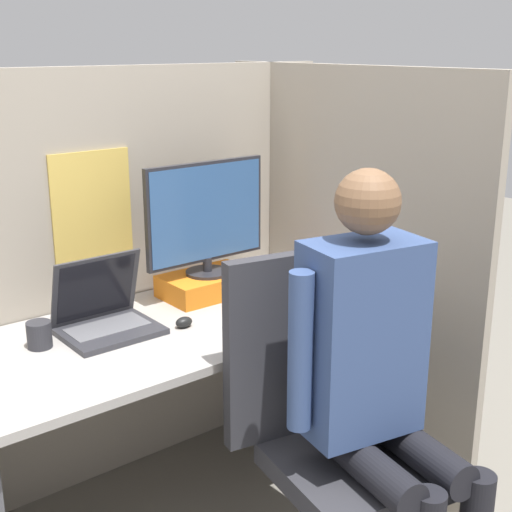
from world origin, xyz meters
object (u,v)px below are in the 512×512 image
object	(u,v)px
monitor	(206,216)
stapler	(298,277)
office_chair	(326,427)
person	(379,373)
pen_cup	(39,335)
paper_box	(208,284)
coffee_mug	(281,269)
carrot_toy	(248,320)
laptop	(106,318)

from	to	relation	value
monitor	stapler	world-z (taller)	monitor
office_chair	person	size ratio (longest dim) A/B	0.79
monitor	pen_cup	distance (m)	0.77
paper_box	coffee_mug	bearing A→B (deg)	-8.38
paper_box	pen_cup	xyz separation A→B (m)	(-0.72, -0.07, 0.00)
monitor	carrot_toy	xyz separation A→B (m)	(-0.08, -0.37, -0.29)
stapler	pen_cup	xyz separation A→B (m)	(-1.09, 0.05, 0.02)
stapler	carrot_toy	world-z (taller)	same
carrot_toy	office_chair	world-z (taller)	office_chair
monitor	stapler	size ratio (longest dim) A/B	3.10
pen_cup	person	bearing A→B (deg)	-54.05
office_chair	person	distance (m)	0.29
monitor	person	xyz separation A→B (m)	(-0.08, -0.96, -0.27)
monitor	person	distance (m)	1.00
paper_box	person	world-z (taller)	person
monitor	pen_cup	bearing A→B (deg)	-173.99
pen_cup	monitor	bearing A→B (deg)	6.01
paper_box	monitor	bearing A→B (deg)	90.00
laptop	coffee_mug	size ratio (longest dim) A/B	3.28
paper_box	stapler	world-z (taller)	paper_box
monitor	office_chair	distance (m)	0.95
laptop	pen_cup	distance (m)	0.23
carrot_toy	person	xyz separation A→B (m)	(0.01, -0.59, 0.02)
paper_box	pen_cup	bearing A→B (deg)	-174.21
paper_box	carrot_toy	distance (m)	0.37
person	pen_cup	distance (m)	1.09
person	pen_cup	bearing A→B (deg)	125.95
monitor	carrot_toy	distance (m)	0.48
monitor	laptop	world-z (taller)	monitor
pen_cup	office_chair	bearing A→B (deg)	-49.66
paper_box	pen_cup	world-z (taller)	pen_cup
office_chair	coffee_mug	world-z (taller)	office_chair
carrot_toy	person	world-z (taller)	person
stapler	office_chair	distance (m)	0.85
laptop	pen_cup	size ratio (longest dim) A/B	3.61
paper_box	pen_cup	size ratio (longest dim) A/B	4.07
office_chair	coffee_mug	size ratio (longest dim) A/B	11.24
paper_box	laptop	xyz separation A→B (m)	(-0.49, -0.09, 0.01)
person	coffee_mug	xyz separation A→B (m)	(0.42, 0.91, 0.00)
stapler	coffee_mug	size ratio (longest dim) A/B	1.75
office_chair	pen_cup	xyz separation A→B (m)	(-0.61, 0.72, 0.23)
person	carrot_toy	bearing A→B (deg)	90.55
coffee_mug	paper_box	bearing A→B (deg)	171.62
office_chair	pen_cup	distance (m)	0.97
person	pen_cup	size ratio (longest dim) A/B	15.63
paper_box	carrot_toy	xyz separation A→B (m)	(-0.08, -0.36, -0.02)
paper_box	coffee_mug	xyz separation A→B (m)	(0.34, -0.05, 0.01)
stapler	coffee_mug	xyz separation A→B (m)	(-0.03, 0.07, 0.02)
office_chair	monitor	bearing A→B (deg)	81.98
paper_box	laptop	world-z (taller)	laptop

